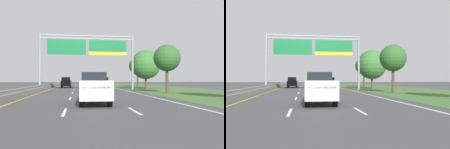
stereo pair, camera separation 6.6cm
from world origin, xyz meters
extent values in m
plane|color=#3D3D3F|center=(0.00, 35.00, 0.00)|extent=(220.00, 220.00, 0.00)
cube|color=white|center=(-1.85, 10.50, 0.00)|extent=(0.14, 3.00, 0.01)
cube|color=white|center=(-1.85, 19.50, 0.00)|extent=(0.14, 3.00, 0.01)
cube|color=white|center=(-1.85, 28.50, 0.00)|extent=(0.14, 3.00, 0.01)
cube|color=white|center=(-1.85, 37.50, 0.00)|extent=(0.14, 3.00, 0.01)
cube|color=white|center=(-1.85, 46.50, 0.00)|extent=(0.14, 3.00, 0.01)
cube|color=white|center=(-1.85, 55.50, 0.00)|extent=(0.14, 3.00, 0.01)
cube|color=white|center=(-1.85, 64.50, 0.00)|extent=(0.14, 3.00, 0.01)
cube|color=white|center=(-1.85, 73.50, 0.00)|extent=(0.14, 3.00, 0.01)
cube|color=white|center=(-1.85, 82.50, 0.00)|extent=(0.14, 3.00, 0.01)
cube|color=white|center=(1.85, 10.50, 0.00)|extent=(0.14, 3.00, 0.01)
cube|color=white|center=(1.85, 19.50, 0.00)|extent=(0.14, 3.00, 0.01)
cube|color=white|center=(1.85, 28.50, 0.00)|extent=(0.14, 3.00, 0.01)
cube|color=white|center=(1.85, 37.50, 0.00)|extent=(0.14, 3.00, 0.01)
cube|color=white|center=(1.85, 46.50, 0.00)|extent=(0.14, 3.00, 0.01)
cube|color=white|center=(1.85, 55.50, 0.00)|extent=(0.14, 3.00, 0.01)
cube|color=white|center=(1.85, 64.50, 0.00)|extent=(0.14, 3.00, 0.01)
cube|color=white|center=(1.85, 73.50, 0.00)|extent=(0.14, 3.00, 0.01)
cube|color=white|center=(1.85, 82.50, 0.00)|extent=(0.14, 3.00, 0.01)
cube|color=white|center=(5.90, 35.00, 0.00)|extent=(0.16, 106.00, 0.01)
cube|color=gold|center=(-5.90, 35.00, 0.00)|extent=(0.16, 106.00, 0.01)
cube|color=#3D602D|center=(13.95, 35.00, 0.01)|extent=(14.00, 110.00, 0.02)
cube|color=gray|center=(-6.60, 35.00, 0.28)|extent=(0.60, 110.00, 0.55)
cube|color=gray|center=(-6.60, 35.00, 0.70)|extent=(0.25, 110.00, 0.30)
cylinder|color=gray|center=(-7.05, 36.09, 4.43)|extent=(0.36, 0.36, 8.85)
cylinder|color=gray|center=(7.65, 36.09, 4.43)|extent=(0.36, 0.36, 8.85)
cube|color=gray|center=(0.30, 36.09, 8.63)|extent=(14.70, 0.24, 0.20)
cube|color=gray|center=(0.30, 36.09, 8.18)|extent=(14.70, 0.24, 0.20)
cube|color=#0C602D|center=(-2.95, 35.91, 6.77)|extent=(6.00, 0.12, 2.37)
cube|color=#0C602D|center=(3.55, 35.91, 7.02)|extent=(6.00, 0.12, 1.87)
cube|color=yellow|center=(3.55, 35.91, 5.83)|extent=(6.00, 0.12, 0.50)
cube|color=#B2B5BA|center=(-0.07, 14.38, 0.92)|extent=(2.04, 5.42, 1.00)
cube|color=black|center=(-0.06, 15.23, 1.81)|extent=(1.73, 1.91, 0.78)
cube|color=#B21414|center=(-0.09, 11.72, 1.22)|extent=(1.68, 0.09, 0.12)
cube|color=#B2B5BA|center=(-0.08, 12.65, 1.52)|extent=(2.02, 1.96, 0.20)
cylinder|color=black|center=(-0.90, 16.22, 0.42)|extent=(0.31, 0.84, 0.84)
cylinder|color=black|center=(0.80, 16.21, 0.42)|extent=(0.31, 0.84, 0.84)
cylinder|color=black|center=(-0.93, 12.55, 0.42)|extent=(0.31, 0.84, 0.84)
cylinder|color=black|center=(0.77, 12.54, 0.42)|extent=(0.31, 0.84, 0.84)
cube|color=#A38438|center=(3.49, 55.23, 0.69)|extent=(1.87, 4.42, 0.72)
cube|color=black|center=(3.49, 55.18, 1.31)|extent=(1.59, 2.32, 0.52)
cube|color=#B21414|center=(3.47, 53.07, 0.91)|extent=(1.53, 0.10, 0.12)
cylinder|color=black|center=(2.71, 56.74, 0.33)|extent=(0.23, 0.66, 0.66)
cylinder|color=black|center=(4.31, 56.72, 0.33)|extent=(0.23, 0.66, 0.66)
cylinder|color=black|center=(2.68, 53.75, 0.33)|extent=(0.23, 0.66, 0.66)
cylinder|color=black|center=(4.28, 53.73, 0.33)|extent=(0.23, 0.66, 0.66)
cube|color=slate|center=(3.85, 46.08, 0.91)|extent=(1.96, 4.72, 1.05)
cube|color=black|center=(3.86, 45.93, 1.77)|extent=(1.67, 3.02, 0.68)
cube|color=#B21414|center=(3.88, 43.77, 1.22)|extent=(1.60, 0.10, 0.12)
cylinder|color=black|center=(3.01, 47.67, 0.38)|extent=(0.27, 0.76, 0.76)
cylinder|color=black|center=(4.65, 47.69, 0.38)|extent=(0.27, 0.76, 0.76)
cylinder|color=black|center=(3.05, 44.48, 0.38)|extent=(0.27, 0.76, 0.76)
cylinder|color=black|center=(4.69, 44.50, 0.38)|extent=(0.27, 0.76, 0.76)
cube|color=black|center=(-3.58, 47.01, 0.91)|extent=(1.91, 4.70, 1.05)
cube|color=black|center=(-3.58, 46.86, 1.77)|extent=(1.64, 3.00, 0.68)
cube|color=#B21414|center=(-3.57, 44.70, 1.22)|extent=(1.60, 0.08, 0.12)
cylinder|color=black|center=(-4.40, 48.61, 0.38)|extent=(0.26, 0.76, 0.76)
cylinder|color=black|center=(-2.76, 48.61, 0.38)|extent=(0.26, 0.76, 0.76)
cylinder|color=black|center=(-4.39, 45.41, 0.38)|extent=(0.26, 0.76, 0.76)
cylinder|color=black|center=(-2.75, 45.42, 0.38)|extent=(0.26, 0.76, 0.76)
cylinder|color=#4C3823|center=(9.73, 26.20, 1.50)|extent=(0.36, 0.36, 3.01)
sphere|color=#285623|center=(9.73, 26.20, 4.34)|extent=(3.32, 3.32, 3.32)
cylinder|color=#4C3823|center=(10.41, 37.96, 1.11)|extent=(0.36, 0.36, 2.22)
sphere|color=#33662D|center=(10.41, 37.96, 4.24)|extent=(5.05, 5.05, 5.05)
cylinder|color=#4C3823|center=(11.75, 48.97, 1.55)|extent=(0.36, 0.36, 3.10)
sphere|color=#285623|center=(11.75, 48.97, 4.62)|extent=(3.81, 3.81, 3.81)
camera|label=1|loc=(-1.14, -2.07, 1.70)|focal=38.31mm
camera|label=2|loc=(-1.08, -2.08, 1.70)|focal=38.31mm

